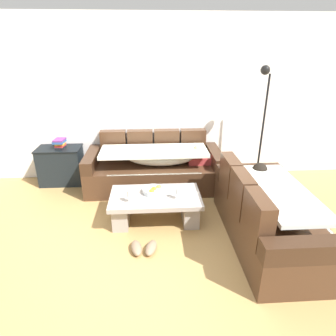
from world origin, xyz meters
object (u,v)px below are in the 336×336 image
object	(u,v)px
couch_near_window	(268,215)
book_stack_on_cabinet	(60,143)
fruit_bowl	(153,190)
coffee_table	(156,205)
floor_lamp	(262,120)
pair_of_shoes	(144,248)
wine_glass_near_right	(178,191)
couch_along_wall	(156,168)
wine_glass_near_left	(130,194)
side_cabinet	(61,165)
open_magazine	(171,191)

from	to	relation	value
couch_near_window	book_stack_on_cabinet	xyz separation A→B (m)	(-2.89, 1.76, 0.39)
fruit_bowl	book_stack_on_cabinet	distance (m)	1.97
coffee_table	floor_lamp	size ratio (longest dim) A/B	0.62
floor_lamp	pair_of_shoes	bearing A→B (deg)	-138.49
wine_glass_near_right	coffee_table	bearing A→B (deg)	157.42
couch_along_wall	pair_of_shoes	world-z (taller)	couch_along_wall
coffee_table	wine_glass_near_left	bearing A→B (deg)	-153.10
wine_glass_near_right	floor_lamp	distance (m)	1.93
couch_near_window	couch_along_wall	bearing A→B (deg)	40.50
coffee_table	side_cabinet	world-z (taller)	side_cabinet
coffee_table	wine_glass_near_right	xyz separation A→B (m)	(0.29, -0.12, 0.26)
floor_lamp	pair_of_shoes	distance (m)	2.73
couch_along_wall	side_cabinet	xyz separation A→B (m)	(-1.62, 0.23, -0.01)
fruit_bowl	side_cabinet	distance (m)	1.98
couch_near_window	pair_of_shoes	world-z (taller)	couch_near_window
coffee_table	pair_of_shoes	size ratio (longest dim) A/B	3.48
pair_of_shoes	wine_glass_near_right	bearing A→B (deg)	49.90
fruit_bowl	pair_of_shoes	world-z (taller)	fruit_bowl
couch_along_wall	floor_lamp	xyz separation A→B (m)	(1.69, -0.03, 0.78)
fruit_bowl	book_stack_on_cabinet	size ratio (longest dim) A/B	1.24
wine_glass_near_right	book_stack_on_cabinet	distance (m)	2.31
side_cabinet	book_stack_on_cabinet	bearing A→B (deg)	-7.02
coffee_table	book_stack_on_cabinet	xyz separation A→B (m)	(-1.55, 1.27, 0.49)
couch_near_window	book_stack_on_cabinet	world-z (taller)	couch_near_window
couch_along_wall	wine_glass_near_right	distance (m)	1.20
open_magazine	pair_of_shoes	xyz separation A→B (m)	(-0.37, -0.74, -0.34)
book_stack_on_cabinet	open_magazine	bearing A→B (deg)	-33.61
fruit_bowl	wine_glass_near_right	bearing A→B (deg)	-30.32
wine_glass_near_right	book_stack_on_cabinet	size ratio (longest dim) A/B	0.73
wine_glass_near_right	floor_lamp	world-z (taller)	floor_lamp
coffee_table	fruit_bowl	size ratio (longest dim) A/B	4.29
couch_along_wall	book_stack_on_cabinet	size ratio (longest dim) A/B	9.73
fruit_bowl	pair_of_shoes	size ratio (longest dim) A/B	0.81
pair_of_shoes	coffee_table	bearing A→B (deg)	76.52
wine_glass_near_left	floor_lamp	size ratio (longest dim) A/B	0.09
fruit_bowl	side_cabinet	size ratio (longest dim) A/B	0.39
fruit_bowl	wine_glass_near_left	bearing A→B (deg)	-142.83
wine_glass_near_left	book_stack_on_cabinet	xyz separation A→B (m)	(-1.23, 1.43, 0.23)
fruit_bowl	coffee_table	bearing A→B (deg)	-68.93
couch_along_wall	open_magazine	bearing A→B (deg)	-79.31
coffee_table	book_stack_on_cabinet	world-z (taller)	book_stack_on_cabinet
open_magazine	wine_glass_near_right	bearing A→B (deg)	-72.93
open_magazine	fruit_bowl	bearing A→B (deg)	-173.67
side_cabinet	floor_lamp	world-z (taller)	floor_lamp
open_magazine	floor_lamp	distance (m)	1.91
side_cabinet	couch_along_wall	bearing A→B (deg)	-8.01
open_magazine	floor_lamp	xyz separation A→B (m)	(1.51, 0.92, 0.73)
pair_of_shoes	wine_glass_near_left	bearing A→B (deg)	109.30
coffee_table	book_stack_on_cabinet	bearing A→B (deg)	140.68
wine_glass_near_left	side_cabinet	distance (m)	1.92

